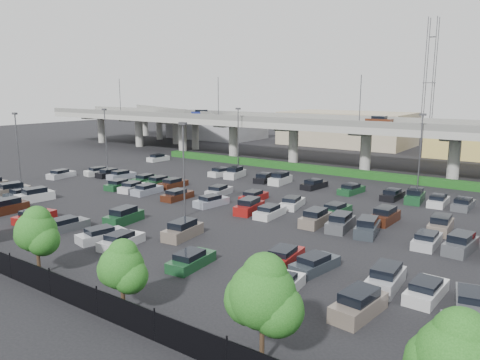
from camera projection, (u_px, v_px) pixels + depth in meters
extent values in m
plane|color=black|center=(229.00, 202.00, 57.44)|extent=(280.00, 280.00, 0.00)
cube|color=gray|center=(339.00, 126.00, 81.52)|extent=(150.00, 13.00, 1.10)
cube|color=#60605B|center=(324.00, 122.00, 76.34)|extent=(150.00, 0.50, 1.00)
cube|color=#60605B|center=(353.00, 118.00, 86.29)|extent=(150.00, 0.50, 1.00)
cylinder|color=gray|center=(101.00, 129.00, 119.49)|extent=(1.80, 1.80, 6.70)
cube|color=#60605B|center=(101.00, 117.00, 118.87)|extent=(2.60, 9.75, 0.50)
cylinder|color=gray|center=(139.00, 132.00, 111.47)|extent=(1.80, 1.80, 6.70)
cube|color=#60605B|center=(139.00, 119.00, 110.86)|extent=(2.60, 9.75, 0.50)
cylinder|color=gray|center=(183.00, 136.00, 103.46)|extent=(1.80, 1.80, 6.70)
cube|color=#60605B|center=(182.00, 122.00, 102.85)|extent=(2.60, 9.75, 0.50)
cylinder|color=gray|center=(233.00, 140.00, 95.44)|extent=(1.80, 1.80, 6.70)
cube|color=#60605B|center=(233.00, 125.00, 94.83)|extent=(2.60, 9.75, 0.50)
cylinder|color=gray|center=(293.00, 145.00, 87.43)|extent=(1.80, 1.80, 6.70)
cube|color=#60605B|center=(294.00, 128.00, 86.82)|extent=(2.60, 9.75, 0.50)
cylinder|color=gray|center=(366.00, 151.00, 79.41)|extent=(1.80, 1.80, 6.70)
cube|color=#60605B|center=(367.00, 132.00, 78.80)|extent=(2.60, 9.75, 0.50)
cylinder|color=gray|center=(454.00, 158.00, 71.40)|extent=(1.80, 1.80, 6.70)
cube|color=#60605B|center=(456.00, 137.00, 70.79)|extent=(2.60, 9.75, 0.50)
cube|color=navy|center=(201.00, 114.00, 103.19)|extent=(4.40, 1.82, 0.82)
cube|color=black|center=(201.00, 111.00, 103.06)|extent=(2.30, 1.60, 0.50)
cube|color=#411E11|center=(379.00, 121.00, 80.29)|extent=(4.40, 1.82, 0.82)
cube|color=black|center=(379.00, 117.00, 80.17)|extent=(2.30, 1.60, 0.50)
cylinder|color=#45454A|center=(120.00, 97.00, 104.40)|extent=(0.14, 0.14, 8.00)
cylinder|color=#45454A|center=(218.00, 99.00, 88.37)|extent=(0.14, 0.14, 8.00)
cylinder|color=#45454A|center=(360.00, 101.00, 72.34)|extent=(0.14, 0.14, 8.00)
cube|color=gray|center=(168.00, 114.00, 120.05)|extent=(50.93, 30.13, 1.10)
cube|color=#60605B|center=(168.00, 110.00, 119.85)|extent=(47.34, 22.43, 1.00)
cylinder|color=gray|center=(145.00, 124.00, 137.06)|extent=(1.60, 1.60, 6.70)
cylinder|color=gray|center=(159.00, 127.00, 126.79)|extent=(1.60, 1.60, 6.70)
cylinder|color=gray|center=(176.00, 130.00, 116.53)|extent=(1.60, 1.60, 6.70)
cylinder|color=gray|center=(195.00, 135.00, 106.26)|extent=(1.60, 1.60, 6.70)
cube|color=#113B12|center=(320.00, 170.00, 77.24)|extent=(66.00, 1.60, 1.10)
cube|color=black|center=(4.00, 264.00, 34.96)|extent=(70.00, 0.06, 1.80)
cylinder|color=black|center=(11.00, 266.00, 34.36)|extent=(0.10, 0.10, 2.00)
cylinder|color=black|center=(50.00, 282.00, 31.50)|extent=(0.10, 0.10, 2.00)
cylinder|color=black|center=(97.00, 301.00, 28.64)|extent=(0.10, 0.10, 2.00)
cylinder|color=black|center=(155.00, 325.00, 25.78)|extent=(0.10, 0.10, 2.00)
cylinder|color=black|center=(227.00, 354.00, 22.92)|extent=(0.10, 0.10, 2.00)
cylinder|color=#332316|center=(39.00, 262.00, 35.08)|extent=(0.26, 0.26, 1.97)
sphere|color=#1A4C14|center=(36.00, 231.00, 34.61)|extent=(3.07, 3.07, 3.07)
sphere|color=#1A4C14|center=(43.00, 240.00, 34.39)|extent=(2.41, 2.41, 2.41)
sphere|color=#1A4C14|center=(31.00, 234.00, 34.96)|extent=(2.41, 2.41, 2.41)
sphere|color=#1A4C14|center=(37.00, 220.00, 34.51)|extent=(2.08, 2.08, 2.08)
cylinder|color=#332316|center=(123.00, 300.00, 29.03)|extent=(0.26, 0.26, 1.80)
sphere|color=#1A4C14|center=(122.00, 267.00, 28.60)|extent=(2.79, 2.79, 2.79)
sphere|color=#1A4C14|center=(130.00, 276.00, 28.41)|extent=(2.19, 2.19, 2.19)
sphere|color=#1A4C14|center=(115.00, 270.00, 28.91)|extent=(2.19, 2.19, 2.19)
sphere|color=#1A4C14|center=(123.00, 254.00, 28.52)|extent=(1.89, 1.89, 1.89)
cylinder|color=#332316|center=(262.00, 345.00, 23.61)|extent=(0.26, 0.26, 2.21)
sphere|color=#1A4C14|center=(262.00, 295.00, 23.09)|extent=(3.43, 3.43, 3.43)
sphere|color=#1A4C14|center=(277.00, 310.00, 22.83)|extent=(2.70, 2.70, 2.70)
sphere|color=#1A4C14|center=(250.00, 299.00, 23.48)|extent=(2.70, 2.70, 2.70)
sphere|color=#1A4C14|center=(265.00, 276.00, 22.97)|extent=(2.33, 2.33, 2.33)
sphere|color=#1A4C14|center=(461.00, 337.00, 17.62)|extent=(2.25, 2.25, 2.25)
cube|color=#411E11|center=(7.00, 208.00, 52.47)|extent=(1.91, 4.44, 1.05)
cube|color=black|center=(7.00, 201.00, 52.31)|extent=(1.65, 2.63, 0.65)
cube|color=maroon|center=(35.00, 217.00, 49.34)|extent=(2.55, 4.65, 0.82)
cube|color=black|center=(33.00, 212.00, 49.07)|extent=(1.97, 2.54, 0.50)
cube|color=#494C50|center=(66.00, 226.00, 46.20)|extent=(2.08, 4.50, 0.82)
cube|color=black|center=(64.00, 220.00, 45.91)|extent=(1.74, 2.39, 0.50)
cube|color=#B0B0B4|center=(102.00, 236.00, 43.05)|extent=(2.68, 4.68, 0.82)
cube|color=black|center=(99.00, 230.00, 42.77)|extent=(2.04, 2.58, 0.50)
cube|color=silver|center=(122.00, 242.00, 41.47)|extent=(2.34, 4.59, 0.82)
cube|color=black|center=(119.00, 236.00, 41.19)|extent=(1.87, 2.48, 0.50)
cube|color=#194725|center=(191.00, 262.00, 36.75)|extent=(2.22, 4.55, 0.82)
cube|color=black|center=(189.00, 255.00, 36.47)|extent=(1.81, 2.44, 0.50)
cube|color=silver|center=(282.00, 287.00, 32.03)|extent=(2.31, 4.58, 0.82)
cube|color=black|center=(280.00, 280.00, 31.75)|extent=(1.85, 2.47, 0.50)
cube|color=#74675A|center=(359.00, 307.00, 28.86)|extent=(2.32, 4.58, 1.05)
cube|color=black|center=(359.00, 295.00, 28.70)|extent=(1.89, 2.77, 0.65)
cube|color=#494C50|center=(454.00, 336.00, 25.73)|extent=(2.40, 4.61, 0.82)
cube|color=black|center=(454.00, 327.00, 25.45)|extent=(1.90, 2.50, 0.50)
cube|color=#74675A|center=(12.00, 191.00, 61.18)|extent=(2.37, 4.60, 1.05)
cube|color=black|center=(11.00, 185.00, 61.02)|extent=(1.92, 2.79, 0.65)
cube|color=#2C3239|center=(23.00, 195.00, 59.62)|extent=(1.96, 4.45, 0.82)
cube|color=black|center=(21.00, 190.00, 59.34)|extent=(1.67, 2.35, 0.50)
cube|color=silver|center=(35.00, 197.00, 58.03)|extent=(2.32, 4.58, 1.05)
cube|color=black|center=(35.00, 190.00, 57.87)|extent=(1.89, 2.77, 0.65)
cube|color=#194725|center=(124.00, 218.00, 48.58)|extent=(2.41, 4.61, 1.05)
cube|color=black|center=(124.00, 210.00, 48.42)|extent=(1.95, 2.80, 0.65)
cube|color=#74675A|center=(183.00, 232.00, 43.86)|extent=(2.31, 4.58, 1.05)
cube|color=black|center=(183.00, 224.00, 43.70)|extent=(1.89, 2.77, 0.65)
cube|color=maroon|center=(284.00, 258.00, 37.59)|extent=(2.25, 4.56, 0.82)
cube|color=black|center=(283.00, 251.00, 37.31)|extent=(1.82, 2.45, 0.50)
cube|color=#2C3239|center=(315.00, 265.00, 36.01)|extent=(2.49, 4.63, 0.82)
cube|color=black|center=(314.00, 258.00, 35.73)|extent=(1.94, 2.52, 0.50)
cube|color=#B0B0B4|center=(386.00, 281.00, 32.84)|extent=(2.08, 4.50, 1.05)
cube|color=black|center=(386.00, 270.00, 32.68)|extent=(1.75, 2.69, 0.65)
cube|color=silver|center=(426.00, 292.00, 31.29)|extent=(2.01, 4.48, 0.82)
cube|color=black|center=(426.00, 284.00, 31.01)|extent=(1.70, 2.37, 0.50)
cube|color=#494C50|center=(471.00, 303.00, 29.72)|extent=(2.69, 4.68, 0.82)
cube|color=black|center=(472.00, 295.00, 29.44)|extent=(2.04, 2.58, 0.50)
cube|color=#B0B0B4|center=(61.00, 175.00, 73.11)|extent=(2.41, 4.61, 0.82)
cube|color=black|center=(60.00, 171.00, 72.83)|extent=(1.91, 2.50, 0.50)
cube|color=#194725|center=(120.00, 186.00, 65.24)|extent=(2.37, 4.60, 0.82)
cube|color=black|center=(118.00, 181.00, 64.96)|extent=(1.89, 2.49, 0.50)
cube|color=silver|center=(133.00, 188.00, 63.66)|extent=(2.54, 4.65, 0.82)
cube|color=black|center=(132.00, 184.00, 63.39)|extent=(1.97, 2.54, 0.50)
cube|color=#8B909F|center=(147.00, 191.00, 62.09)|extent=(2.00, 4.47, 0.82)
cube|color=black|center=(146.00, 186.00, 61.81)|extent=(1.69, 2.36, 0.50)
cube|color=#411E11|center=(178.00, 196.00, 58.94)|extent=(1.91, 4.44, 0.82)
cube|color=black|center=(176.00, 192.00, 58.66)|extent=(1.65, 2.33, 0.50)
cube|color=#8B909F|center=(211.00, 202.00, 55.79)|extent=(2.37, 4.60, 0.82)
cube|color=black|center=(210.00, 197.00, 55.51)|extent=(1.88, 2.49, 0.50)
cube|color=maroon|center=(249.00, 208.00, 52.62)|extent=(2.40, 4.61, 1.05)
cube|color=black|center=(249.00, 201.00, 52.46)|extent=(1.94, 2.79, 0.65)
cube|color=silver|center=(270.00, 213.00, 51.07)|extent=(2.04, 4.49, 0.82)
cube|color=black|center=(269.00, 208.00, 50.79)|extent=(1.72, 2.38, 0.50)
cube|color=#74675A|center=(315.00, 220.00, 47.90)|extent=(1.94, 4.45, 1.05)
cube|color=black|center=(316.00, 212.00, 47.74)|extent=(1.67, 2.64, 0.65)
cube|color=#494C50|center=(340.00, 224.00, 46.33)|extent=(2.29, 4.57, 1.05)
cube|color=black|center=(341.00, 217.00, 46.17)|extent=(1.88, 2.76, 0.65)
cube|color=#2C3239|center=(367.00, 229.00, 44.75)|extent=(2.61, 4.66, 1.05)
cube|color=black|center=(368.00, 221.00, 44.59)|extent=(2.06, 2.85, 0.65)
cube|color=#B0B0B4|center=(427.00, 241.00, 41.63)|extent=(1.95, 4.45, 0.82)
cube|color=black|center=(427.00, 235.00, 41.34)|extent=(1.67, 2.35, 0.50)
cube|color=#494C50|center=(460.00, 246.00, 40.03)|extent=(2.27, 4.56, 1.05)
cube|color=black|center=(461.00, 237.00, 39.87)|extent=(1.86, 2.75, 0.65)
cube|color=silver|center=(99.00, 172.00, 75.52)|extent=(2.65, 4.67, 0.82)
cube|color=black|center=(98.00, 169.00, 75.24)|extent=(2.02, 2.57, 0.50)
cube|color=black|center=(110.00, 174.00, 73.94)|extent=(1.95, 4.45, 0.82)
cube|color=black|center=(109.00, 170.00, 73.66)|extent=(1.67, 2.35, 0.50)
cube|color=#8B909F|center=(122.00, 176.00, 72.37)|extent=(2.12, 4.51, 0.82)
cube|color=black|center=(120.00, 172.00, 72.09)|extent=(1.76, 2.40, 0.50)
cube|color=#194725|center=(146.00, 180.00, 69.22)|extent=(2.11, 4.51, 0.82)
cube|color=black|center=(145.00, 176.00, 68.94)|extent=(1.75, 2.40, 0.50)
cube|color=#194725|center=(159.00, 182.00, 67.65)|extent=(1.92, 4.44, 0.82)
cube|color=black|center=(158.00, 178.00, 67.37)|extent=(1.65, 2.34, 0.50)
cube|color=#411E11|center=(173.00, 184.00, 66.07)|extent=(1.82, 4.40, 0.82)
cube|color=black|center=(172.00, 180.00, 65.79)|extent=(1.60, 2.30, 0.50)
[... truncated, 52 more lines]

